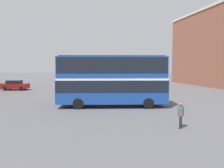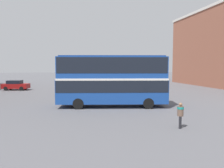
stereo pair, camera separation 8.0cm
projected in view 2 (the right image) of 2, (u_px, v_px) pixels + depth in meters
name	position (u px, v px, depth m)	size (l,w,h in m)	color
ground_plane	(108.00, 106.00, 21.87)	(240.00, 240.00, 0.00)	#5B5B60
double_decker_bus	(112.00, 78.00, 21.17)	(10.78, 4.33, 4.97)	#194293
pedestrian_foreground	(180.00, 113.00, 13.91)	(0.56, 0.56, 1.65)	#232328
parked_car_kerb_near	(16.00, 85.00, 36.23)	(4.44, 2.66, 1.63)	maroon
parked_car_kerb_far	(126.00, 86.00, 35.82)	(4.10, 1.89, 1.47)	navy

